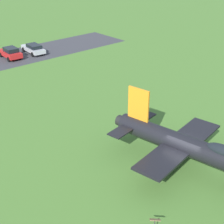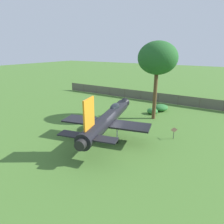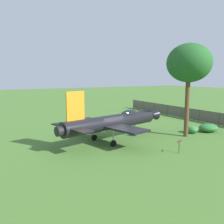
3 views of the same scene
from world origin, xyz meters
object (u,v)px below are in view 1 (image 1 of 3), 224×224
(display_jet, at_px, (192,147))
(info_plaque, at_px, (155,222))
(parked_car_silver, at_px, (33,48))
(parked_car_red, at_px, (11,53))

(display_jet, relative_size, info_plaque, 11.38)
(parked_car_silver, xyz_separation_m, parked_car_red, (-3.57, -0.23, 0.08))
(parked_car_silver, relative_size, parked_car_red, 1.14)
(info_plaque, height_order, parked_car_red, parked_car_red)
(display_jet, distance_m, parked_car_silver, 33.17)
(display_jet, xyz_separation_m, parked_car_red, (0.34, 32.69, -1.18))
(display_jet, distance_m, info_plaque, 6.82)
(display_jet, height_order, parked_car_silver, display_jet)
(info_plaque, bearing_deg, parked_car_red, 79.67)
(display_jet, distance_m, parked_car_red, 32.71)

